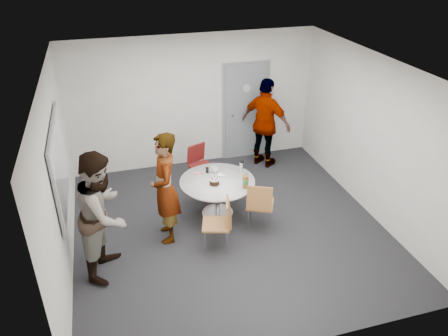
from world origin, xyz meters
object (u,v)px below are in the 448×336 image
object	(u,v)px
person_right	(266,124)
door	(245,112)
whiteboard	(60,165)
chair_far	(199,161)
table	(219,185)
chair_near_right	(260,202)
person_left	(103,214)
chair_near_left	(222,220)
person_main	(165,189)

from	to	relation	value
person_right	door	bearing A→B (deg)	-12.44
whiteboard	chair_far	size ratio (longest dim) A/B	2.27
table	chair_near_right	xyz separation A→B (m)	(0.50, -0.65, -0.04)
whiteboard	person_left	distance (m)	0.97
door	table	distance (m)	2.38
door	person_left	xyz separation A→B (m)	(-3.05, -2.93, -0.08)
whiteboard	person_right	distance (m)	4.23
chair_near_left	chair_near_right	bearing A→B (deg)	-52.78
chair_near_left	person_main	world-z (taller)	person_main
table	chair_far	distance (m)	1.07
chair_far	person_main	size ratio (longest dim) A/B	0.46
whiteboard	person_left	xyz separation A→B (m)	(0.51, -0.65, -0.50)
chair_far	person_left	world-z (taller)	person_left
person_left	chair_near_right	bearing A→B (deg)	-62.98
whiteboard	person_main	xyz separation A→B (m)	(1.45, -0.16, -0.54)
chair_near_left	chair_far	distance (m)	1.98
person_right	whiteboard	bearing A→B (deg)	76.21
person_main	chair_near_left	bearing A→B (deg)	58.64
chair_near_left	whiteboard	bearing A→B (deg)	89.90
whiteboard	chair_near_left	xyz separation A→B (m)	(2.20, -0.67, -0.93)
table	person_main	bearing A→B (deg)	-157.09
person_main	chair_far	bearing A→B (deg)	151.80
table	person_main	xyz separation A→B (m)	(-0.96, -0.41, 0.33)
chair_near_right	whiteboard	bearing A→B (deg)	-161.66
chair_near_right	chair_far	distance (m)	1.81
whiteboard	table	world-z (taller)	whiteboard
whiteboard	person_left	world-z (taller)	whiteboard
whiteboard	chair_far	distance (m)	2.83
whiteboard	chair_far	bearing A→B (deg)	29.49
table	person_left	distance (m)	2.13
table	person_right	size ratio (longest dim) A/B	0.68
person_main	person_left	world-z (taller)	person_left
chair_near_right	table	bearing A→B (deg)	154.08
person_left	whiteboard	bearing A→B (deg)	59.47
chair_near_left	person_main	bearing A→B (deg)	72.83
door	chair_far	xyz separation A→B (m)	(-1.24, -0.97, -0.52)
chair_near_left	person_right	size ratio (longest dim) A/B	0.46
chair_near_right	person_right	distance (m)	2.37
person_main	person_right	xyz separation A→B (m)	(2.37, 1.91, 0.03)
chair_near_left	chair_near_right	distance (m)	0.76
chair_near_left	table	bearing A→B (deg)	3.89
chair_near_right	person_main	distance (m)	1.53
table	chair_near_left	size ratio (longest dim) A/B	1.48
whiteboard	person_main	distance (m)	1.55
door	person_left	world-z (taller)	door
door	person_left	size ratio (longest dim) A/B	1.12
table	person_main	size ratio (longest dim) A/B	0.70
chair_far	person_right	size ratio (longest dim) A/B	0.45
door	chair_near_right	bearing A→B (deg)	-103.55
table	person_left	size ratio (longest dim) A/B	0.68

